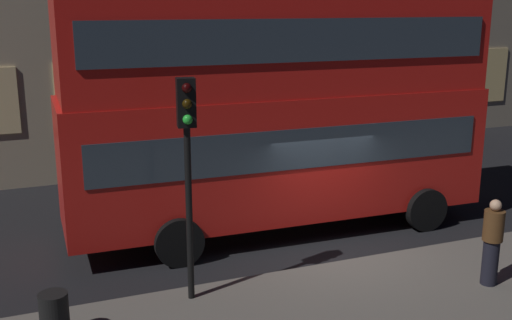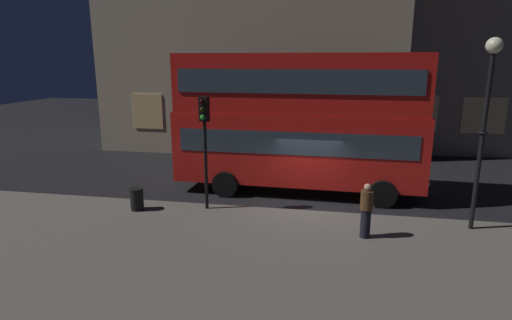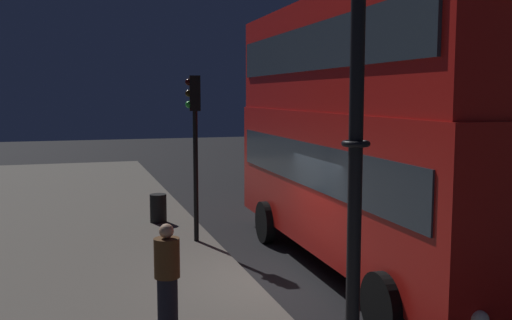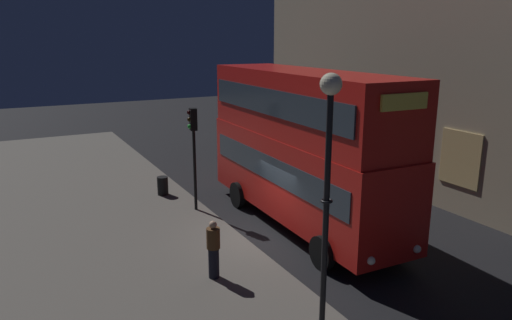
% 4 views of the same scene
% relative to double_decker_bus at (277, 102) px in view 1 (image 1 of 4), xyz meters
% --- Properties ---
extents(ground_plane, '(80.00, 80.00, 0.00)m').
position_rel_double_decker_bus_xyz_m(ground_plane, '(0.54, -2.01, -3.17)').
color(ground_plane, black).
extents(double_decker_bus, '(10.19, 3.10, 5.70)m').
position_rel_double_decker_bus_xyz_m(double_decker_bus, '(0.00, 0.00, 0.00)').
color(double_decker_bus, red).
rests_on(double_decker_bus, ground).
extents(traffic_light_near_kerb, '(0.35, 0.38, 4.08)m').
position_rel_double_decker_bus_xyz_m(traffic_light_near_kerb, '(-3.03, -3.02, -0.12)').
color(traffic_light_near_kerb, black).
rests_on(traffic_light_near_kerb, sidewalk_slab).
extents(pedestrian, '(0.39, 0.39, 1.72)m').
position_rel_double_decker_bus_xyz_m(pedestrian, '(2.51, -4.58, -2.18)').
color(pedestrian, black).
rests_on(pedestrian, sidewalk_slab).
extents(litter_bin, '(0.47, 0.47, 0.81)m').
position_rel_double_decker_bus_xyz_m(litter_bin, '(-5.48, -3.60, -2.65)').
color(litter_bin, black).
rests_on(litter_bin, sidewalk_slab).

